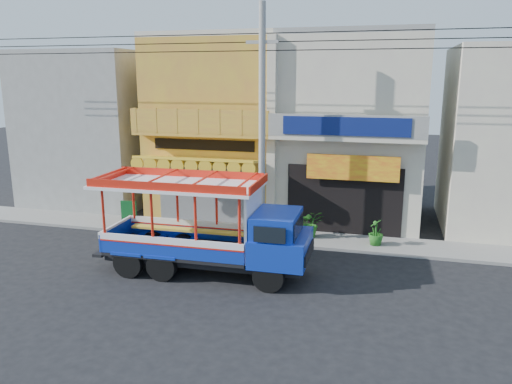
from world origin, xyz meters
TOP-DOWN VIEW (x-y plane):
  - ground at (0.00, 0.00)m, footprint 90.00×90.00m
  - sidewalk at (0.00, 4.00)m, footprint 30.00×2.00m
  - shophouse_left at (-4.00, 7.96)m, footprint 6.00×7.50m
  - shophouse_right at (2.00, 7.96)m, footprint 6.00×6.75m
  - party_pilaster at (-1.00, 4.85)m, footprint 0.35×0.30m
  - filler_building_left at (-11.00, 8.00)m, footprint 6.00×6.00m
  - utility_pole at (-0.85, 3.30)m, footprint 28.00×0.26m
  - songthaew_truck at (-1.53, -0.24)m, footprint 7.02×2.47m
  - green_sign at (-7.03, 3.75)m, footprint 0.70×0.36m
  - potted_plant_a at (0.79, 4.14)m, footprint 1.20×1.11m
  - potted_plant_c at (3.35, 3.81)m, footprint 0.68×0.68m

SIDE VIEW (x-z plane):
  - ground at x=0.00m, z-range 0.00..0.00m
  - sidewalk at x=0.00m, z-range 0.00..0.12m
  - green_sign at x=-7.03m, z-range 0.03..1.10m
  - potted_plant_c at x=3.35m, z-range 0.12..1.15m
  - potted_plant_a at x=0.79m, z-range 0.12..1.22m
  - songthaew_truck at x=-1.53m, z-range -0.06..3.20m
  - filler_building_left at x=-11.00m, z-range 0.00..7.60m
  - party_pilaster at x=-1.00m, z-range 0.00..8.00m
  - shophouse_right at x=2.00m, z-range -0.01..8.23m
  - shophouse_left at x=-4.00m, z-range -0.01..8.23m
  - utility_pole at x=-0.85m, z-range 0.53..9.53m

